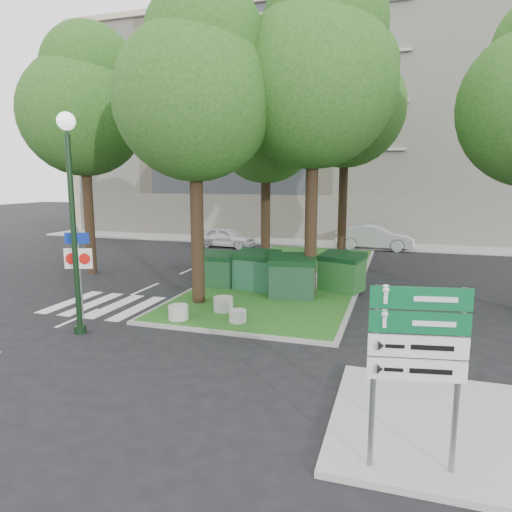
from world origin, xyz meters
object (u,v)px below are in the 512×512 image
at_px(bollard_left, 178,312).
at_px(bollard_right, 238,316).
at_px(dumpster_b, 256,270).
at_px(car_white, 226,237).
at_px(dumpster_d, 342,272).
at_px(tree_street_left, 85,102).
at_px(street_lamp, 71,198).
at_px(tree_median_near_right, 317,69).
at_px(tree_median_mid, 268,119).
at_px(traffic_sign_pole, 79,260).
at_px(dumpster_a, 218,269).
at_px(dumpster_c, 292,276).
at_px(directional_sign, 417,350).
at_px(car_silver, 375,237).
at_px(tree_median_far, 348,96).
at_px(litter_bin, 358,260).
at_px(tree_median_near_left, 197,84).
at_px(bollard_mid, 223,304).

xyz_separation_m(bollard_left, bollard_right, (1.81, 0.28, -0.03)).
bearing_deg(bollard_left, dumpster_b, 76.28).
bearing_deg(car_white, dumpster_d, -132.89).
xyz_separation_m(tree_street_left, street_lamp, (4.91, -7.23, -3.84)).
relative_size(tree_median_near_right, dumpster_b, 6.30).
relative_size(tree_median_near_right, car_white, 3.03).
bearing_deg(tree_median_mid, traffic_sign_pole, -111.18).
height_order(dumpster_a, dumpster_c, dumpster_c).
bearing_deg(directional_sign, car_white, 107.93).
bearing_deg(traffic_sign_pole, directional_sign, -45.30).
height_order(tree_median_mid, dumpster_a, tree_median_mid).
height_order(dumpster_d, bollard_left, dumpster_d).
relative_size(tree_median_mid, dumpster_c, 5.43).
distance_m(street_lamp, car_silver, 20.05).
distance_m(car_white, car_silver, 9.32).
bearing_deg(tree_median_mid, directional_sign, -66.07).
bearing_deg(tree_median_far, dumpster_d, -83.64).
xyz_separation_m(dumpster_a, litter_bin, (4.97, 5.61, -0.32)).
height_order(tree_median_far, dumpster_a, tree_median_far).
bearing_deg(traffic_sign_pole, dumpster_b, 31.24).
height_order(bollard_left, litter_bin, litter_bin).
xyz_separation_m(tree_median_near_right, dumpster_d, (0.91, 1.11, -7.16)).
xyz_separation_m(dumpster_a, street_lamp, (-1.73, -6.13, 3.03)).
height_order(tree_median_far, directional_sign, tree_median_far).
distance_m(dumpster_d, car_silver, 11.67).
bearing_deg(car_silver, directional_sign, -174.90).
bearing_deg(bollard_left, litter_bin, 66.13).
xyz_separation_m(bollard_left, traffic_sign_pole, (-3.14, -0.43, 1.51)).
bearing_deg(bollard_left, tree_median_far, 72.96).
bearing_deg(directional_sign, dumpster_d, 92.34).
distance_m(bollard_left, car_silver, 17.52).
height_order(tree_median_near_right, dumpster_b, tree_median_near_right).
xyz_separation_m(dumpster_c, dumpster_d, (1.57, 1.51, -0.04)).
bearing_deg(tree_median_mid, car_silver, 61.32).
distance_m(tree_median_near_left, tree_median_far, 10.24).
bearing_deg(dumpster_b, car_silver, 84.01).
relative_size(tree_street_left, traffic_sign_pole, 3.83).
bearing_deg(bollard_right, traffic_sign_pole, -171.83).
bearing_deg(bollard_mid, dumpster_c, 55.06).
bearing_deg(street_lamp, tree_median_near_right, 45.72).
bearing_deg(directional_sign, traffic_sign_pole, 142.51).
height_order(bollard_right, street_lamp, street_lamp).
xyz_separation_m(tree_street_left, dumpster_a, (6.64, -1.10, -6.87)).
relative_size(dumpster_b, dumpster_c, 0.99).
bearing_deg(tree_median_near_right, dumpster_a, 174.16).
bearing_deg(bollard_right, bollard_mid, 131.26).
bearing_deg(dumpster_d, bollard_mid, -110.80).
bearing_deg(tree_street_left, dumpster_c, -10.91).
distance_m(tree_street_left, dumpster_b, 10.74).
distance_m(tree_median_near_left, dumpster_c, 7.23).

